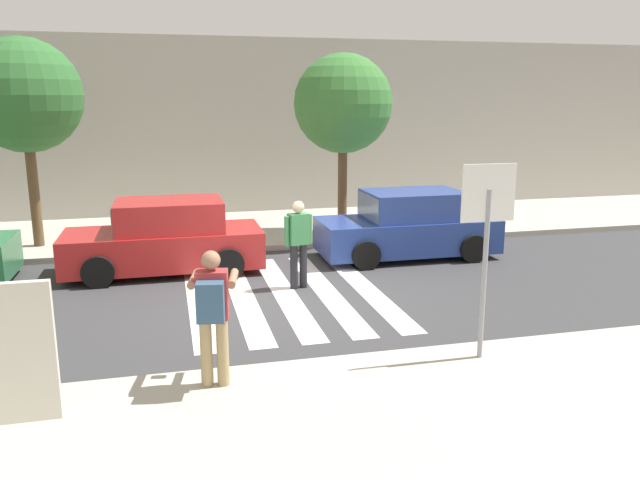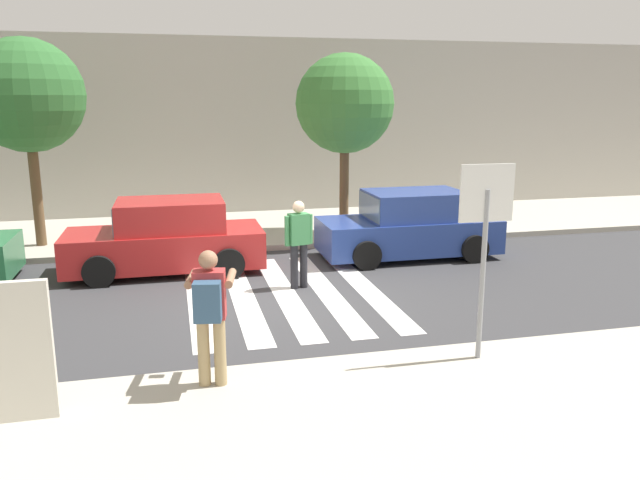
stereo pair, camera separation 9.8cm
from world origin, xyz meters
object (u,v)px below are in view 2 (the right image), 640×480
pedestrian_crossing (299,239)px  street_tree_west (27,96)px  stop_sign (485,219)px  photographer_with_backpack (210,307)px  advertising_board (0,353)px  street_tree_center (345,104)px  parked_car_blue (410,226)px  parked_car_red (167,238)px

pedestrian_crossing → street_tree_west: size_ratio=0.35×
stop_sign → photographer_with_backpack: size_ratio=1.55×
stop_sign → pedestrian_crossing: (-1.66, 4.18, -1.11)m
pedestrian_crossing → advertising_board: bearing=-132.8°
street_tree_center → parked_car_blue: bearing=-65.6°
photographer_with_backpack → advertising_board: size_ratio=1.08×
photographer_with_backpack → street_tree_west: (-3.54, 8.66, 2.51)m
street_tree_center → advertising_board: bearing=-126.2°
street_tree_center → parked_car_red: bearing=-154.3°
pedestrian_crossing → stop_sign: bearing=-68.3°
stop_sign → parked_car_blue: bearing=77.4°
photographer_with_backpack → advertising_board: bearing=-171.1°
pedestrian_crossing → street_tree_center: bearing=63.2°
photographer_with_backpack → street_tree_west: bearing=112.2°
parked_car_blue → advertising_board: size_ratio=2.56×
pedestrian_crossing → street_tree_west: bearing=141.0°
advertising_board → pedestrian_crossing: bearing=47.2°
street_tree_west → street_tree_center: size_ratio=1.06×
pedestrian_crossing → parked_car_red: 3.10m
parked_car_blue → advertising_board: advertising_board is taller
stop_sign → photographer_with_backpack: bearing=-179.5°
pedestrian_crossing → parked_car_blue: (3.00, 1.81, -0.25)m
stop_sign → photographer_with_backpack: stop_sign is taller
parked_car_red → advertising_board: advertising_board is taller
parked_car_blue → street_tree_west: bearing=162.8°
photographer_with_backpack → street_tree_west: 9.69m
pedestrian_crossing → street_tree_center: size_ratio=0.37×
photographer_with_backpack → advertising_board: 2.32m
parked_car_red → street_tree_center: 5.72m
advertising_board → street_tree_west: bearing=97.9°
stop_sign → advertising_board: stop_sign is taller
street_tree_west → advertising_board: 9.51m
stop_sign → parked_car_red: 7.43m
parked_car_red → street_tree_west: (-3.00, 2.64, 2.96)m
parked_car_blue → advertising_board: bearing=-138.6°
photographer_with_backpack → parked_car_blue: bearing=50.6°
photographer_with_backpack → parked_car_red: size_ratio=0.42×
pedestrian_crossing → advertising_board: advertising_board is taller
pedestrian_crossing → street_tree_west: street_tree_west is taller
street_tree_center → advertising_board: street_tree_center is taller
street_tree_west → advertising_board: size_ratio=3.05×
stop_sign → street_tree_center: size_ratio=0.58×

